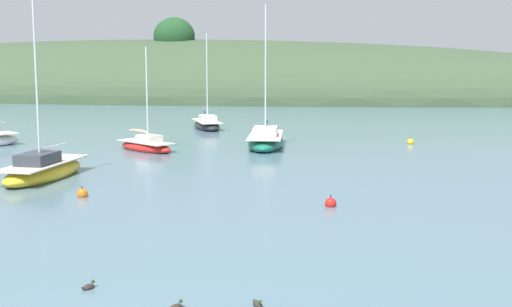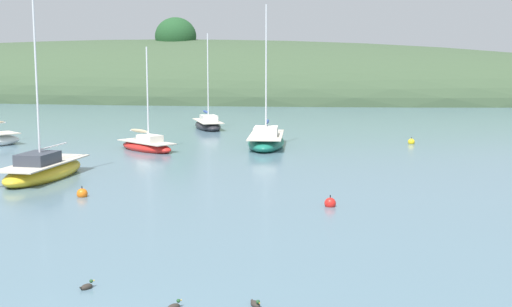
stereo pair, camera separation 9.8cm
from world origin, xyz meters
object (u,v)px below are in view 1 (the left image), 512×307
Objects in this scene: duck_lone_left at (176,307)px; sailboat_red_portside at (43,170)px; duck_lead at (89,287)px; mooring_buoy_inner at (411,142)px; mooring_buoy_outer at (82,194)px; sailboat_orange_cutter at (146,145)px; duck_lone_right at (258,304)px; sailboat_yellow_far at (266,141)px; mooring_buoy_channel at (331,203)px; sailboat_teal_outer at (207,124)px.

sailboat_red_portside is at bearing 125.45° from duck_lone_left.
sailboat_red_portside is 16.31m from duck_lead.
mooring_buoy_outer is at bearing -125.79° from mooring_buoy_inner.
sailboat_orange_cutter is 11.80× the size of mooring_buoy_inner.
duck_lead is (-4.25, 0.48, 0.00)m from duck_lone_right.
sailboat_orange_cutter is 16.20× the size of duck_lone_right.
sailboat_red_portside is at bearing -124.00° from sailboat_yellow_far.
duck_lone_left is (7.18, -11.35, -0.07)m from mooring_buoy_outer.
mooring_buoy_outer is 1.00× the size of mooring_buoy_channel.
sailboat_teal_outer is 19.29× the size of duck_lone_left.
duck_lone_left is at bearing -77.55° from sailboat_teal_outer.
mooring_buoy_inner reaches higher than duck_lone_right.
sailboat_teal_outer is 14.10× the size of mooring_buoy_inner.
mooring_buoy_channel is at bearing -15.82° from sailboat_red_portside.
mooring_buoy_inner is at bearing -24.43° from sailboat_teal_outer.
sailboat_red_portside is 1.15× the size of sailboat_teal_outer.
sailboat_yellow_far is 26.76m from duck_lead.
mooring_buoy_channel is at bearing -0.87° from mooring_buoy_outer.
sailboat_yellow_far reaches higher than duck_lead.
mooring_buoy_inner is 20.15m from mooring_buoy_channel.
sailboat_teal_outer is 38.78m from duck_lone_left.
mooring_buoy_outer is at bearing 129.46° from duck_lone_right.
sailboat_orange_cutter is at bearing 105.27° from duck_lead.
duck_lead is (5.88, -36.91, -0.29)m from sailboat_teal_outer.
sailboat_teal_outer is 18.82× the size of duck_lead.
duck_lead is at bearing -90.71° from sailboat_yellow_far.
mooring_buoy_inner and mooring_buoy_outer have the same top height.
sailboat_teal_outer is 28.92m from mooring_buoy_channel.
mooring_buoy_outer is 10.01m from mooring_buoy_channel.
sailboat_orange_cutter reaches higher than mooring_buoy_inner.
duck_lone_left is (9.03, -24.96, -0.26)m from sailboat_orange_cutter.
duck_lone_left is (2.15, -27.71, -0.35)m from sailboat_yellow_far.
sailboat_yellow_far is 27.80m from duck_lone_left.
sailboat_red_portside is at bearing 130.60° from duck_lone_right.
mooring_buoy_channel is at bearing 75.81° from duck_lone_left.
duck_lone_left is (-6.93, -30.92, -0.07)m from mooring_buoy_inner.
duck_lone_left is (-2.83, -11.20, -0.07)m from mooring_buoy_channel.
duck_lone_right is at bearing -66.18° from sailboat_orange_cutter.
sailboat_yellow_far is 17.12m from mooring_buoy_outer.
sailboat_red_portside is at bearing -99.55° from sailboat_orange_cutter.
mooring_buoy_inner is at bearing 72.56° from duck_lead.
duck_lead is (-9.41, -29.97, -0.07)m from mooring_buoy_inner.
duck_lead is at bearing -74.73° from sailboat_orange_cutter.
duck_lead is at bearing -80.95° from sailboat_teal_outer.
sailboat_red_portside reaches higher than sailboat_teal_outer.
sailboat_orange_cutter is 24.89m from duck_lead.
mooring_buoy_outer is (-14.11, -19.57, 0.00)m from mooring_buoy_inner.
sailboat_yellow_far reaches higher than mooring_buoy_inner.
mooring_buoy_outer is at bearing -82.24° from sailboat_orange_cutter.
sailboat_yellow_far is 9.64m from mooring_buoy_inner.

